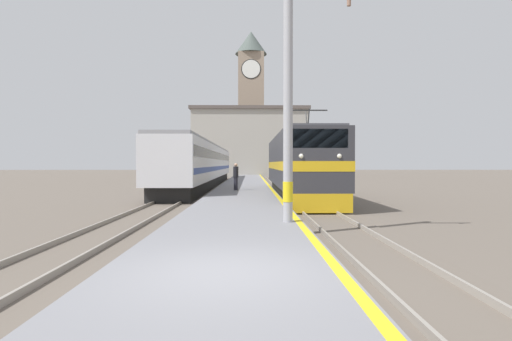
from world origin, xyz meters
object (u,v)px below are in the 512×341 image
passenger_train (204,164)px  clock_tower (251,98)px  locomotive_train (299,166)px  catenary_mast (290,96)px  person_on_platform (236,176)px

passenger_train → clock_tower: size_ratio=1.27×
locomotive_train → passenger_train: (-7.34, 13.79, 0.09)m
catenary_mast → clock_tower: bearing=90.9°
locomotive_train → clock_tower: clock_tower is taller
passenger_train → person_on_platform: bearing=-73.8°
passenger_train → person_on_platform: 12.50m
locomotive_train → passenger_train: bearing=118.0°
locomotive_train → clock_tower: (-2.81, 52.04, 12.56)m
locomotive_train → catenary_mast: size_ratio=2.00×
passenger_train → locomotive_train: bearing=-62.0°
passenger_train → catenary_mast: bearing=-77.9°
locomotive_train → catenary_mast: 12.60m
person_on_platform → catenary_mast: bearing=-81.4°
clock_tower → locomotive_train: bearing=-86.9°
passenger_train → catenary_mast: (5.60, -26.08, 2.06)m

